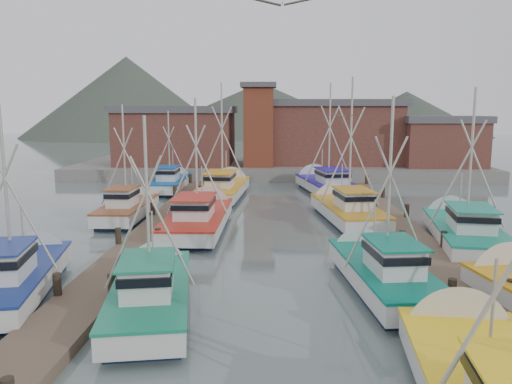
{
  "coord_description": "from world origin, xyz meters",
  "views": [
    {
      "loc": [
        -0.14,
        -18.84,
        6.98
      ],
      "look_at": [
        -1.24,
        7.8,
        2.6
      ],
      "focal_mm": 35.0,
      "sensor_mm": 36.0,
      "label": 1
    }
  ],
  "objects_px": {
    "boat_4": "(152,291)",
    "boat_8": "(200,218)",
    "boat_12": "(224,188)",
    "lookout_tower": "(259,124)"
  },
  "relations": [
    {
      "from": "boat_4",
      "to": "boat_8",
      "type": "height_order",
      "value": "boat_8"
    },
    {
      "from": "boat_8",
      "to": "boat_12",
      "type": "height_order",
      "value": "boat_12"
    },
    {
      "from": "boat_4",
      "to": "boat_8",
      "type": "bearing_deg",
      "value": 81.32
    },
    {
      "from": "boat_4",
      "to": "boat_8",
      "type": "relative_size",
      "value": 0.85
    },
    {
      "from": "lookout_tower",
      "to": "boat_4",
      "type": "distance_m",
      "value": 35.6
    },
    {
      "from": "boat_4",
      "to": "boat_8",
      "type": "distance_m",
      "value": 12.15
    },
    {
      "from": "lookout_tower",
      "to": "boat_12",
      "type": "bearing_deg",
      "value": -101.55
    },
    {
      "from": "lookout_tower",
      "to": "boat_8",
      "type": "xyz_separation_m",
      "value": [
        -2.69,
        -23.03,
        -4.87
      ]
    },
    {
      "from": "boat_4",
      "to": "lookout_tower",
      "type": "bearing_deg",
      "value": 76.4
    },
    {
      "from": "lookout_tower",
      "to": "boat_8",
      "type": "distance_m",
      "value": 23.69
    }
  ]
}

